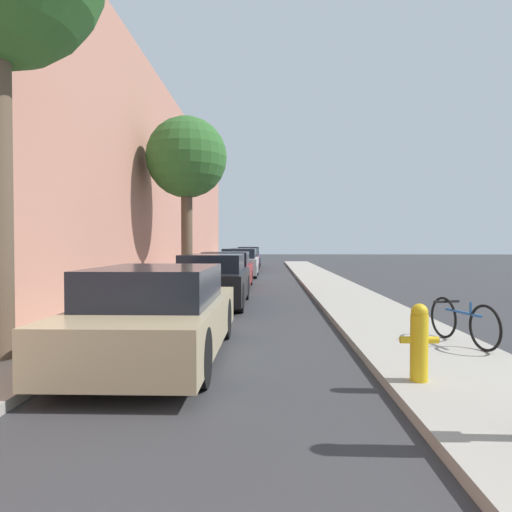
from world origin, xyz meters
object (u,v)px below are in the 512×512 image
object	(u,v)px
parked_car_champagne	(159,314)
bicycle	(462,322)
parked_car_maroon	(245,260)
parked_car_silver	(240,263)
street_tree_far	(187,159)
fire_hydrant	(419,341)
parked_car_red	(227,271)
parked_car_navy	(249,257)
parked_car_black	(214,281)

from	to	relation	value
parked_car_champagne	bicycle	xyz separation A→B (m)	(4.44, 0.51, -0.17)
parked_car_maroon	parked_car_silver	bearing A→B (deg)	-89.62
street_tree_far	fire_hydrant	distance (m)	12.78
parked_car_champagne	parked_car_red	xyz separation A→B (m)	(-0.02, 10.53, 0.01)
parked_car_red	parked_car_maroon	distance (m)	11.08
street_tree_far	parked_car_navy	bearing A→B (deg)	85.36
parked_car_champagne	parked_car_navy	bearing A→B (deg)	89.92
parked_car_champagne	parked_car_black	world-z (taller)	parked_car_black
parked_car_red	fire_hydrant	world-z (taller)	parked_car_red
bicycle	parked_car_maroon	bearing A→B (deg)	87.81
parked_car_champagne	parked_car_black	bearing A→B (deg)	89.09
parked_car_maroon	parked_car_navy	distance (m)	5.57
parked_car_black	parked_car_navy	world-z (taller)	parked_car_navy
parked_car_black	street_tree_far	distance (m)	5.93
parked_car_maroon	parked_car_navy	size ratio (longest dim) A/B	1.08
parked_car_black	parked_car_maroon	xyz separation A→B (m)	(-0.05, 15.94, 0.01)
street_tree_far	parked_car_silver	bearing A→B (deg)	77.75
parked_car_navy	parked_car_black	bearing A→B (deg)	-89.87
parked_car_navy	street_tree_far	size ratio (longest dim) A/B	0.67
parked_car_navy	bicycle	bearing A→B (deg)	-80.62
street_tree_far	parked_car_black	bearing A→B (deg)	-70.74
parked_car_red	bicycle	xyz separation A→B (m)	(4.46, -10.02, -0.18)
parked_car_black	bicycle	bearing A→B (deg)	-49.78
parked_car_red	parked_car_navy	xyz separation A→B (m)	(0.06, 16.65, 0.04)
parked_car_silver	street_tree_far	bearing A→B (deg)	-102.25
fire_hydrant	bicycle	size ratio (longest dim) A/B	0.54
parked_car_maroon	parked_car_navy	world-z (taller)	parked_car_navy
fire_hydrant	street_tree_far	bearing A→B (deg)	112.13
street_tree_far	bicycle	size ratio (longest dim) A/B	3.81
parked_car_silver	fire_hydrant	world-z (taller)	parked_car_silver
parked_car_champagne	parked_car_silver	xyz separation A→B (m)	(0.07, 16.49, 0.04)
parked_car_silver	fire_hydrant	size ratio (longest dim) A/B	5.11
parked_car_red	parked_car_navy	world-z (taller)	parked_car_navy
parked_car_silver	bicycle	xyz separation A→B (m)	(4.37, -15.97, -0.21)
parked_car_black	street_tree_far	world-z (taller)	street_tree_far
parked_car_navy	bicycle	xyz separation A→B (m)	(4.40, -26.67, -0.22)
parked_car_red	parked_car_navy	size ratio (longest dim) A/B	1.02
parked_car_black	fire_hydrant	size ratio (longest dim) A/B	5.00
parked_car_black	bicycle	world-z (taller)	parked_car_black
parked_car_red	street_tree_far	world-z (taller)	street_tree_far
parked_car_black	parked_car_silver	distance (m)	10.82
parked_car_champagne	parked_car_navy	world-z (taller)	parked_car_navy
fire_hydrant	bicycle	distance (m)	2.27
parked_car_silver	fire_hydrant	bearing A→B (deg)	-80.09
parked_car_black	parked_car_maroon	size ratio (longest dim) A/B	0.99
parked_car_red	fire_hydrant	xyz separation A→B (m)	(3.21, -11.91, -0.08)
parked_car_champagne	street_tree_far	xyz separation A→B (m)	(-1.37, 9.84, 3.98)
parked_car_silver	bicycle	size ratio (longest dim) A/B	2.76
street_tree_far	fire_hydrant	world-z (taller)	street_tree_far
parked_car_black	fire_hydrant	distance (m)	7.70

